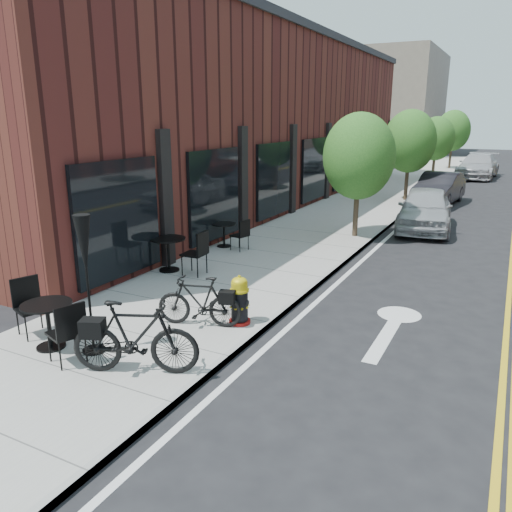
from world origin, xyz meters
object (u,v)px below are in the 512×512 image
Objects in this scene: fire_hydrant at (240,301)px; bicycle_right at (135,338)px; bistro_set_a at (48,319)px; parked_car_c at (478,166)px; bicycle_left at (199,301)px; bistro_set_b at (168,249)px; patio_umbrella at (85,255)px; parked_car_b at (439,189)px; bistro_set_c at (224,232)px; parked_car_a at (425,209)px.

fire_hydrant is 0.49× the size of bicycle_right.
parked_car_c is (4.36, 29.58, 0.13)m from bistro_set_a.
bistro_set_a is 29.90m from parked_car_c.
fire_hydrant is 0.73m from bicycle_left.
bicycle_left is 0.30× the size of parked_car_c.
bistro_set_b is (-0.84, 4.34, 0.03)m from bistro_set_a.
patio_umbrella is 18.23m from parked_car_b.
fire_hydrant reaches higher than bistro_set_c.
patio_umbrella reaches higher than parked_car_a.
fire_hydrant is 0.21× the size of parked_car_a.
parked_car_c reaches higher than bicycle_right.
patio_umbrella is at bearing 35.84° from bistro_set_a.
bistro_set_c is 0.40× the size of parked_car_b.
parked_car_a is (3.14, 12.32, -1.00)m from patio_umbrella.
bicycle_left is 0.92× the size of bistro_set_c.
fire_hydrant is at bearing -42.72° from bistro_set_c.
bicycle_right is at bearing -91.45° from parked_car_c.
bicycle_left is at bearing -46.86° from bistro_set_b.
patio_umbrella is at bearing -126.48° from fire_hydrant.
parked_car_c reaches higher than bistro_set_c.
bicycle_right reaches higher than bistro_set_a.
fire_hydrant is 0.59× the size of bicycle_left.
fire_hydrant is at bearing -90.91° from parked_car_c.
bistro_set_c is (-0.84, 7.00, -0.06)m from bistro_set_a.
patio_umbrella reaches higher than parked_car_b.
fire_hydrant is 0.18× the size of parked_car_c.
bicycle_left is 16.43m from parked_car_b.
parked_car_c is at bearing 100.74° from bistro_set_a.
parked_car_b is at bearing 69.79° from bistro_set_b.
bistro_set_b is at bearing -76.37° from bistro_set_c.
bicycle_right is (0.14, -1.88, 0.10)m from bicycle_left.
bistro_set_a is at bearing -94.93° from parked_car_c.
fire_hydrant is 5.63m from bistro_set_c.
fire_hydrant is at bearing 53.48° from patio_umbrella.
patio_umbrella is (1.58, -4.12, 1.08)m from bistro_set_b.
parked_car_a is at bearing -81.41° from parked_car_b.
fire_hydrant is 0.54× the size of bistro_set_c.
parked_car_b is at bearing 81.07° from patio_umbrella.
fire_hydrant is 15.95m from parked_car_b.
bistro_set_c is 0.32× the size of parked_car_c.
parked_car_c is at bearing 90.66° from bistro_set_c.
bicycle_right is 0.36× the size of parked_car_c.
bicycle_left is 1.89m from bicycle_right.
bistro_set_c is at bearing 123.68° from fire_hydrant.
bicycle_right is 0.99× the size of bistro_set_a.
bistro_set_c is (-3.12, 4.69, 0.01)m from fire_hydrant.
bistro_set_c is (-2.53, 5.12, -0.02)m from bicycle_left.
patio_umbrella is 12.75m from parked_car_a.
parked_car_b reaches higher than bistro_set_b.
bistro_set_c is at bearing 87.40° from bistro_set_b.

